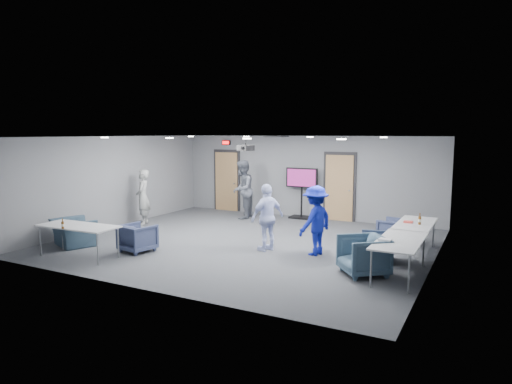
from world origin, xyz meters
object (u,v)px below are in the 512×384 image
at_px(chair_right_c, 363,255).
at_px(chair_front_b, 73,232).
at_px(bottle_front, 63,225).
at_px(person_a, 143,197).
at_px(chair_front_a, 138,238).
at_px(table_right_b, 400,242).
at_px(table_front_left, 78,227).
at_px(person_b, 242,189).
at_px(person_d, 315,221).
at_px(table_right_a, 415,225).
at_px(person_c, 267,217).
at_px(chair_right_b, 377,246).
at_px(chair_right_a, 393,231).
at_px(tv_stand, 302,190).
at_px(projector, 246,148).
at_px(bottle_right, 420,220).

relative_size(chair_right_c, chair_front_b, 0.84).
bearing_deg(bottle_front, person_a, 107.05).
height_order(chair_front_a, table_right_b, table_right_b).
bearing_deg(chair_right_c, table_front_left, -113.53).
height_order(person_a, chair_front_a, person_a).
relative_size(person_b, bottle_front, 8.41).
relative_size(person_a, person_b, 0.88).
height_order(person_d, table_right_a, person_d).
height_order(person_d, table_right_b, person_d).
relative_size(person_a, person_c, 1.05).
xyz_separation_m(table_right_a, table_right_b, (-0.00, -1.90, 0.00)).
relative_size(person_c, chair_right_b, 2.29).
bearing_deg(person_a, person_d, 52.65).
xyz_separation_m(person_d, chair_right_c, (1.38, -0.98, -0.41)).
bearing_deg(bottle_front, person_b, 81.18).
bearing_deg(chair_right_b, table_right_b, 22.36).
distance_m(chair_right_a, tv_stand, 3.98).
bearing_deg(chair_front_a, person_d, -146.55).
height_order(person_b, projector, projector).
distance_m(person_d, chair_front_a, 4.21).
relative_size(chair_right_c, chair_front_a, 1.18).
bearing_deg(chair_right_c, chair_right_a, 140.75).
relative_size(chair_front_b, table_right_a, 0.54).
distance_m(chair_right_a, bottle_right, 1.37).
bearing_deg(chair_right_c, person_b, -168.46).
xyz_separation_m(chair_right_a, chair_front_a, (-5.20, -3.71, 0.02)).
relative_size(person_c, chair_right_a, 2.33).
distance_m(person_b, chair_front_a, 4.90).
relative_size(chair_front_a, bottle_front, 3.20).
xyz_separation_m(chair_right_a, tv_stand, (-3.36, 2.05, 0.63)).
relative_size(person_b, person_c, 1.19).
bearing_deg(tv_stand, table_right_a, -36.10).
bearing_deg(person_b, tv_stand, 105.85).
distance_m(chair_right_c, chair_front_a, 5.24).
relative_size(person_c, table_front_left, 0.84).
height_order(chair_front_a, tv_stand, tv_stand).
relative_size(person_a, chair_right_a, 2.46).
relative_size(person_a, table_right_a, 0.89).
xyz_separation_m(person_c, chair_right_a, (2.52, 2.19, -0.49)).
bearing_deg(table_right_b, person_a, 78.62).
distance_m(person_c, tv_stand, 4.32).
distance_m(chair_right_c, bottle_right, 2.16).
bearing_deg(tv_stand, person_a, -140.30).
xyz_separation_m(chair_front_a, tv_stand, (1.84, 5.76, 0.61)).
bearing_deg(chair_right_a, bottle_front, -38.60).
bearing_deg(person_a, person_b, 107.73).
height_order(person_b, person_c, person_b).
relative_size(chair_front_a, table_right_b, 0.37).
height_order(person_a, bottle_front, person_a).
distance_m(person_c, person_d, 1.16).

